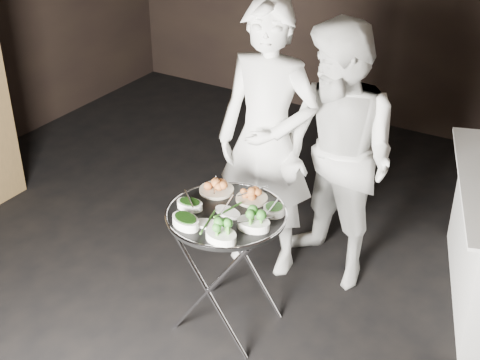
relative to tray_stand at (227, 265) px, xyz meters
The scene contains 15 objects.
floor 0.52m from the tray_stand, 128.17° to the right, with size 6.00×7.00×0.05m, color black.
tray_stand is the anchor object (origin of this frame).
serving_tray 0.35m from the tray_stand, 45.00° to the right, with size 0.70×0.70×0.04m.
potato_plate_a 0.47m from the tray_stand, 135.80° to the left, with size 0.21×0.21×0.08m.
potato_plate_b 0.44m from the tray_stand, 75.56° to the left, with size 0.19×0.19×0.07m.
greens_bowl 0.48m from the tray_stand, 29.34° to the left, with size 0.12×0.12×0.07m.
asparagus_plate_a 0.38m from the tray_stand, ahead, with size 0.19×0.13×0.04m.
asparagus_plate_b 0.41m from the tray_stand, 96.75° to the right, with size 0.18×0.13×0.03m.
spinach_bowl_a 0.45m from the tray_stand, 162.62° to the right, with size 0.16×0.11×0.06m.
spinach_bowl_b 0.47m from the tray_stand, 118.27° to the right, with size 0.21×0.17×0.08m.
broccoli_bowl_a 0.45m from the tray_stand, 14.27° to the right, with size 0.21×0.17×0.08m.
broccoli_bowl_b 0.48m from the tray_stand, 63.83° to the right, with size 0.20×0.16×0.08m.
serving_utensils 0.42m from the tray_stand, 76.29° to the left, with size 0.59×0.43×0.01m.
waiter_left 0.86m from the tray_stand, 100.17° to the left, with size 0.68×0.45×1.86m, color silver.
waiter_right 0.97m from the tray_stand, 68.14° to the left, with size 0.86×0.67×1.76m, color silver.
Camera 1 is at (1.86, -2.51, 2.83)m, focal length 50.00 mm.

